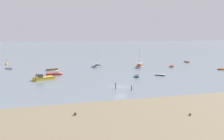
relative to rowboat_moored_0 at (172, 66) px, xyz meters
name	(u,v)px	position (x,y,z in m)	size (l,w,h in m)	color
ground_plane	(120,87)	(-30.79, -30.59, -0.20)	(800.00, 800.00, 0.00)	slate
mudflat_shore	(210,119)	(-26.35, -57.03, -0.09)	(358.20, 27.33, 0.23)	#7A6B51
tidal_rock_near	(75,114)	(-44.32, -50.17, 0.24)	(0.42, 0.42, 0.42)	#493A28
tidal_rock_left	(190,114)	(-28.32, -55.16, 0.19)	(0.33, 0.33, 0.33)	#493A28
rowboat_moored_0	(172,66)	(0.00, 0.00, 0.00)	(4.21, 4.69, 0.75)	gray
sailboat_moored_0	(97,66)	(-27.13, 7.12, 0.05)	(5.11, 4.60, 5.90)	gray
rowboat_moored_1	(187,62)	(13.73, 11.82, -0.04)	(1.58, 3.87, 0.60)	orange
rowboat_moored_2	(223,69)	(12.06, -13.14, -0.03)	(4.09, 3.24, 0.63)	orange
motorboat_moored_0	(56,74)	(-43.17, -8.01, 0.08)	(4.99, 2.00, 1.85)	red
motorboat_moored_1	(41,79)	(-47.97, -16.33, 0.16)	(6.67, 4.69, 2.41)	gold
sailboat_moored_1	(140,67)	(-12.47, 1.34, 0.13)	(5.97, 6.73, 7.73)	gray
rowboat_moored_4	(52,70)	(-43.50, 2.86, -0.01)	(4.66, 2.69, 0.70)	orange
rowboat_moored_5	(160,75)	(-14.09, -17.98, -0.07)	(2.90, 3.01, 0.49)	navy
rowboat_moored_6	(9,69)	(-57.61, 10.25, -0.06)	(3.18, 2.96, 0.51)	white
rowboat_moored_7	(137,76)	(-21.69, -18.49, -0.04)	(2.68, 4.01, 0.60)	#197084
channel_buoy	(6,64)	(-59.57, 24.84, 0.26)	(0.90, 0.90, 2.30)	gold
mooring_post_near	(116,86)	(-32.59, -32.84, 0.51)	(0.22, 0.22, 1.66)	#503323
mooring_post_left	(132,88)	(-29.70, -35.13, 0.34)	(0.22, 0.22, 1.23)	#543323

